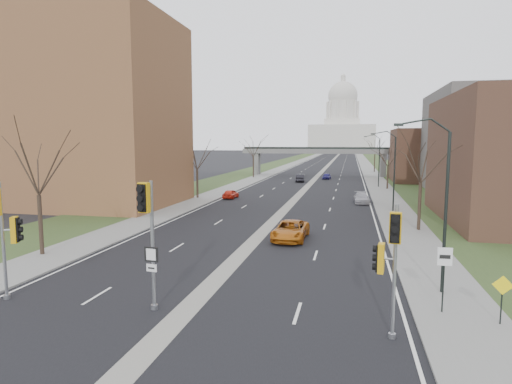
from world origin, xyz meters
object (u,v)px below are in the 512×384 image
(signal_pole_left, at_px, (5,224))
(speed_limit_sign, at_px, (444,268))
(car_right_near, at_px, (290,230))
(signal_pole_median, at_px, (148,222))
(signal_pole_right, at_px, (389,252))
(car_right_mid, at_px, (361,198))
(car_left_far, at_px, (300,178))
(warning_sign, at_px, (502,293))
(car_left_near, at_px, (231,194))
(car_right_far, at_px, (327,176))

(signal_pole_left, bearing_deg, speed_limit_sign, -13.72)
(car_right_near, bearing_deg, signal_pole_median, -103.06)
(signal_pole_right, distance_m, car_right_mid, 38.13)
(signal_pole_median, bearing_deg, car_right_mid, 81.21)
(car_right_near, bearing_deg, signal_pole_left, -124.10)
(car_left_far, bearing_deg, signal_pole_median, 85.60)
(speed_limit_sign, distance_m, car_left_far, 63.27)
(speed_limit_sign, bearing_deg, warning_sign, -24.56)
(car_left_near, relative_size, car_left_far, 0.82)
(speed_limit_sign, height_order, car_left_near, speed_limit_sign)
(car_left_far, height_order, car_right_mid, car_left_far)
(car_left_near, bearing_deg, warning_sign, 123.57)
(signal_pole_left, distance_m, car_left_far, 64.91)
(signal_pole_left, xyz_separation_m, car_right_far, (11.23, 71.34, -3.15))
(signal_pole_left, relative_size, car_left_far, 1.29)
(signal_pole_left, xyz_separation_m, car_right_mid, (17.39, 37.67, -3.12))
(signal_pole_median, height_order, speed_limit_sign, signal_pole_median)
(speed_limit_sign, xyz_separation_m, warning_sign, (2.10, -0.82, -0.67))
(signal_pole_left, relative_size, warning_sign, 2.77)
(car_right_mid, bearing_deg, signal_pole_left, -117.08)
(warning_sign, height_order, car_left_far, warning_sign)
(warning_sign, height_order, car_right_mid, warning_sign)
(warning_sign, xyz_separation_m, car_left_far, (-15.62, 62.62, -0.73))
(car_right_near, xyz_separation_m, car_right_far, (-0.25, 55.52, -0.13))
(car_right_far, bearing_deg, speed_limit_sign, -77.31)
(speed_limit_sign, distance_m, car_right_far, 69.22)
(signal_pole_median, xyz_separation_m, car_right_mid, (10.09, 37.52, -3.48))
(signal_pole_left, distance_m, signal_pole_right, 17.50)
(car_right_far, bearing_deg, car_left_near, -103.19)
(signal_pole_right, height_order, speed_limit_sign, signal_pole_right)
(car_left_near, height_order, car_left_far, car_left_far)
(signal_pole_left, xyz_separation_m, signal_pole_median, (7.31, 0.15, 0.37))
(signal_pole_right, xyz_separation_m, speed_limit_sign, (2.60, 3.06, -1.34))
(car_right_far, bearing_deg, car_right_mid, -74.30)
(warning_sign, bearing_deg, speed_limit_sign, 168.48)
(car_left_near, bearing_deg, car_right_near, 119.06)
(signal_pole_right, relative_size, car_left_near, 1.46)
(signal_pole_right, bearing_deg, speed_limit_sign, 58.87)
(signal_pole_median, height_order, warning_sign, signal_pole_median)
(signal_pole_right, xyz_separation_m, car_right_near, (-6.01, 16.18, -2.73))
(signal_pole_median, bearing_deg, car_left_near, 106.79)
(signal_pole_median, distance_m, car_left_near, 39.06)
(car_left_far, distance_m, car_right_mid, 28.93)
(speed_limit_sign, xyz_separation_m, car_left_far, (-13.52, 61.79, -1.40))
(car_left_far, distance_m, car_right_near, 48.92)
(speed_limit_sign, height_order, car_right_mid, speed_limit_sign)
(signal_pole_left, height_order, car_right_mid, signal_pole_left)
(warning_sign, bearing_deg, car_right_far, 108.77)
(car_left_near, xyz_separation_m, car_right_near, (11.29, -22.57, 0.12))
(car_right_near, distance_m, car_right_mid, 22.63)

